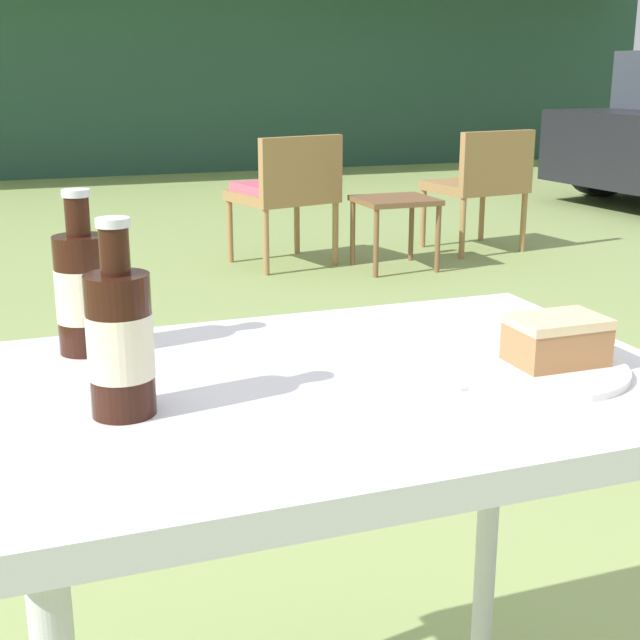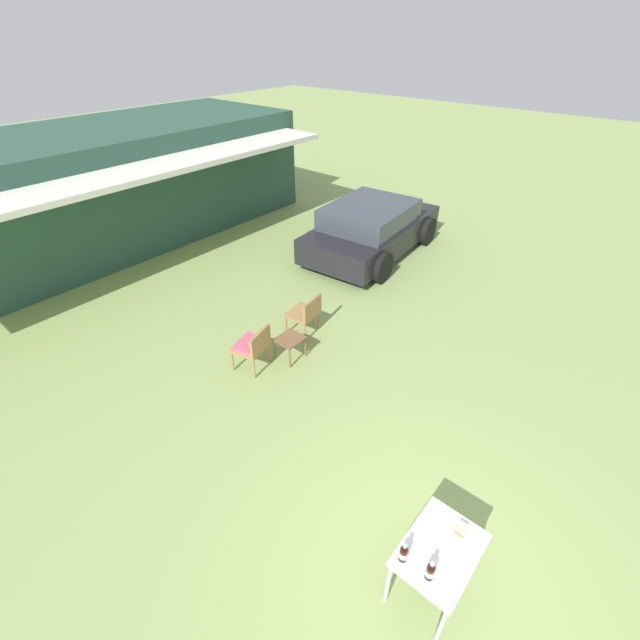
# 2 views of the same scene
# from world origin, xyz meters

# --- Properties ---
(ground_plane) EXTENTS (60.00, 60.00, 0.00)m
(ground_plane) POSITION_xyz_m (0.00, 0.00, 0.00)
(ground_plane) COLOR #8CA35B
(cabin_building) EXTENTS (11.26, 5.07, 2.68)m
(cabin_building) POSITION_xyz_m (1.79, 10.68, 1.35)
(cabin_building) COLOR #284C3D
(cabin_building) RESTS_ON ground_plane
(parked_car) EXTENTS (4.04, 2.36, 1.26)m
(parked_car) POSITION_xyz_m (6.01, 4.92, 0.63)
(parked_car) COLOR black
(parked_car) RESTS_ON ground_plane
(wicker_chair_cushioned) EXTENTS (0.63, 0.59, 0.76)m
(wicker_chair_cushioned) POSITION_xyz_m (1.17, 3.90, 0.45)
(wicker_chair_cushioned) COLOR #9E7547
(wicker_chair_cushioned) RESTS_ON ground_plane
(wicker_chair_plain) EXTENTS (0.59, 0.54, 0.76)m
(wicker_chair_plain) POSITION_xyz_m (2.45, 3.88, 0.45)
(wicker_chair_plain) COLOR #9E7547
(wicker_chair_plain) RESTS_ON ground_plane
(garden_side_table) EXTENTS (0.43, 0.40, 0.41)m
(garden_side_table) POSITION_xyz_m (1.73, 3.60, 0.35)
(garden_side_table) COLOR brown
(garden_side_table) RESTS_ON ground_plane
(patio_table) EXTENTS (0.88, 0.63, 0.74)m
(patio_table) POSITION_xyz_m (0.00, 0.00, 0.66)
(patio_table) COLOR silver
(patio_table) RESTS_ON ground_plane
(cake_on_plate) EXTENTS (0.24, 0.24, 0.07)m
(cake_on_plate) POSITION_xyz_m (0.26, -0.07, 0.77)
(cake_on_plate) COLOR white
(cake_on_plate) RESTS_ON patio_table
(cola_bottle_near) EXTENTS (0.08, 0.08, 0.23)m
(cola_bottle_near) POSITION_xyz_m (-0.31, 0.23, 0.83)
(cola_bottle_near) COLOR black
(cola_bottle_near) RESTS_ON patio_table
(cola_bottle_far) EXTENTS (0.08, 0.08, 0.23)m
(cola_bottle_far) POSITION_xyz_m (-0.29, -0.03, 0.83)
(cola_bottle_far) COLOR black
(cola_bottle_far) RESTS_ON patio_table
(fork) EXTENTS (0.19, 0.06, 0.01)m
(fork) POSITION_xyz_m (0.21, -0.08, 0.75)
(fork) COLOR silver
(fork) RESTS_ON patio_table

